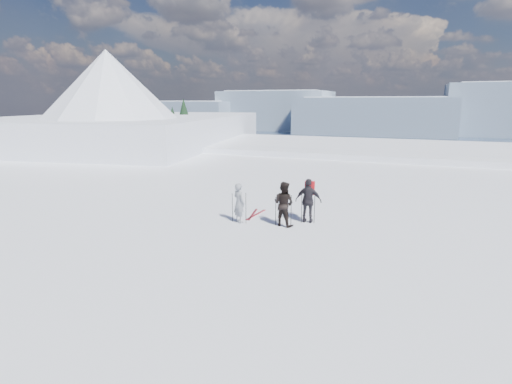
% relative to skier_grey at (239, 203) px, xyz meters
% --- Properties ---
extents(lake_basin, '(820.00, 820.00, 71.62)m').
position_rel_skier_grey_xyz_m(lake_basin, '(2.99, 26.18, -7.28)').
color(lake_basin, white).
rests_on(lake_basin, ground).
extents(far_mountain_range, '(770.00, 110.00, 53.00)m').
position_rel_skier_grey_xyz_m(far_mountain_range, '(32.59, 450.96, -7.98)').
color(far_mountain_range, slate).
rests_on(far_mountain_range, ground).
extents(near_ridge, '(31.37, 35.68, 25.62)m').
position_rel_skier_grey_xyz_m(near_ridge, '(-23.60, 25.49, -4.28)').
color(near_ridge, white).
rests_on(near_ridge, ground).
extents(skier_grey, '(0.68, 0.62, 1.57)m').
position_rel_skier_grey_xyz_m(skier_grey, '(0.00, 0.00, 0.00)').
color(skier_grey, gray).
rests_on(skier_grey, ground).
extents(skier_dark, '(0.97, 0.83, 1.72)m').
position_rel_skier_grey_xyz_m(skier_dark, '(1.76, 0.23, 0.08)').
color(skier_dark, black).
rests_on(skier_dark, ground).
extents(skier_pack, '(1.06, 0.52, 1.75)m').
position_rel_skier_grey_xyz_m(skier_pack, '(2.53, 0.98, 0.09)').
color(skier_pack, black).
rests_on(skier_pack, ground).
extents(backpack, '(0.39, 0.24, 0.52)m').
position_rel_skier_grey_xyz_m(backpack, '(2.51, 1.23, 1.22)').
color(backpack, red).
rests_on(backpack, skier_pack).
extents(ski_poles, '(3.09, 1.03, 1.27)m').
position_rel_skier_grey_xyz_m(ski_poles, '(1.47, 0.35, -0.18)').
color(ski_poles, black).
rests_on(ski_poles, ground).
extents(skis_loose, '(0.47, 1.70, 0.03)m').
position_rel_skier_grey_xyz_m(skis_loose, '(0.17, 1.17, -0.77)').
color(skis_loose, black).
rests_on(skis_loose, ground).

